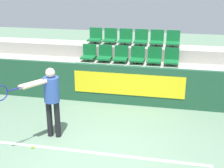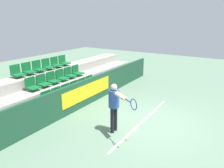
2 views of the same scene
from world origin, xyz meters
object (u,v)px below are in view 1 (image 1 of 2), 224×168
at_px(stadium_chair_12, 95,37).
at_px(stadium_chair_16, 157,40).
at_px(stadium_chair_3, 133,77).
at_px(stadium_chair_5, 170,80).
at_px(stadium_chair_11, 171,59).
at_px(stadium_chair_4, 151,78).
at_px(stadium_chair_13, 110,38).
at_px(stadium_chair_8, 121,56).
at_px(tennis_ball, 33,147).
at_px(stadium_chair_6, 89,54).
at_px(tennis_player, 49,95).
at_px(stadium_chair_7, 105,55).
at_px(stadium_chair_17, 173,40).
at_px(stadium_chair_0, 82,74).
at_px(stadium_chair_10, 154,58).
at_px(stadium_chair_14, 125,38).
at_px(stadium_chair_1, 98,75).
at_px(stadium_chair_15, 141,39).
at_px(stadium_chair_2, 116,76).
at_px(stadium_chair_9, 137,57).

distance_m(stadium_chair_12, stadium_chair_16, 2.18).
xyz_separation_m(stadium_chair_3, stadium_chair_5, (1.09, 0.00, 0.00)).
relative_size(stadium_chair_3, stadium_chair_11, 1.00).
distance_m(stadium_chair_4, stadium_chair_13, 2.53).
xyz_separation_m(stadium_chair_8, tennis_ball, (-1.16, -4.34, -1.01)).
relative_size(stadium_chair_4, stadium_chair_6, 1.00).
relative_size(stadium_chair_12, tennis_player, 0.32).
distance_m(stadium_chair_7, stadium_chair_16, 1.90).
bearing_deg(stadium_chair_7, stadium_chair_17, 21.66).
xyz_separation_m(stadium_chair_7, tennis_player, (-0.38, -3.77, -0.00)).
bearing_deg(stadium_chair_0, stadium_chair_3, 0.00).
distance_m(stadium_chair_6, stadium_chair_11, 2.73).
distance_m(stadium_chair_3, tennis_ball, 3.91).
distance_m(stadium_chair_0, stadium_chair_16, 2.91).
bearing_deg(stadium_chair_17, stadium_chair_10, -122.19).
bearing_deg(stadium_chair_6, tennis_ball, -90.92).
height_order(stadium_chair_4, stadium_chair_14, stadium_chair_14).
distance_m(stadium_chair_1, stadium_chair_5, 2.18).
bearing_deg(stadium_chair_8, stadium_chair_10, 0.00).
relative_size(stadium_chair_13, stadium_chair_15, 1.00).
distance_m(stadium_chair_5, stadium_chair_11, 0.96).
distance_m(stadium_chair_14, stadium_chair_17, 1.64).
height_order(stadium_chair_6, stadium_chair_7, same).
relative_size(stadium_chair_7, stadium_chair_16, 1.00).
distance_m(stadium_chair_7, stadium_chair_8, 0.55).
bearing_deg(stadium_chair_2, stadium_chair_16, 57.81).
xyz_separation_m(stadium_chair_10, stadium_chair_12, (-2.18, 0.87, 0.42)).
xyz_separation_m(stadium_chair_1, stadium_chair_9, (1.09, 0.87, 0.42)).
xyz_separation_m(stadium_chair_6, stadium_chair_11, (2.73, 0.00, 0.00)).
bearing_deg(stadium_chair_6, stadium_chair_0, -90.00).
relative_size(stadium_chair_8, tennis_player, 0.32).
relative_size(stadium_chair_4, stadium_chair_7, 1.00).
bearing_deg(stadium_chair_2, stadium_chair_4, 0.00).
relative_size(stadium_chair_0, stadium_chair_13, 1.00).
relative_size(stadium_chair_7, stadium_chair_17, 1.00).
bearing_deg(stadium_chair_14, stadium_chair_9, -57.81).
relative_size(stadium_chair_6, stadium_chair_11, 1.00).
relative_size(stadium_chair_12, tennis_ball, 8.02).
relative_size(stadium_chair_8, stadium_chair_14, 1.00).
bearing_deg(stadium_chair_1, stadium_chair_13, 90.00).
bearing_deg(stadium_chair_15, stadium_chair_0, -133.36).
distance_m(stadium_chair_0, stadium_chair_5, 2.73).
xyz_separation_m(stadium_chair_8, stadium_chair_15, (0.55, 0.87, 0.42)).
relative_size(stadium_chair_10, stadium_chair_12, 1.00).
xyz_separation_m(stadium_chair_4, tennis_ball, (-2.25, -3.47, -0.59)).
relative_size(stadium_chair_0, stadium_chair_14, 1.00).
relative_size(stadium_chair_9, stadium_chair_14, 1.00).
bearing_deg(tennis_player, stadium_chair_8, 107.95).
bearing_deg(stadium_chair_1, stadium_chair_8, 57.81).
xyz_separation_m(stadium_chair_4, stadium_chair_17, (0.55, 1.73, 0.83)).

